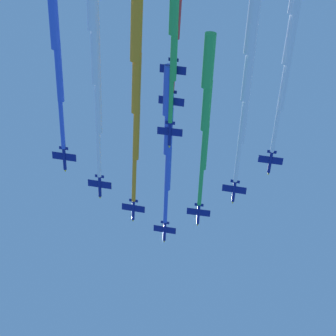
{
  "coord_description": "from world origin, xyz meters",
  "views": [
    {
      "loc": [
        -87.72,
        -48.23,
        39.46
      ],
      "look_at": [
        0.0,
        0.0,
        199.95
      ],
      "focal_mm": 59.3,
      "sensor_mm": 36.0,
      "label": 1
    }
  ],
  "objects_px": {
    "jet_port_inner": "(136,81)",
    "jet_trail_port": "(174,4)",
    "jet_starboard_mid": "(248,72)",
    "jet_port_outer": "(53,13)",
    "jet_starboard_inner": "(206,104)",
    "jet_port_mid": "(95,51)",
    "jet_lead": "(168,130)",
    "jet_starboard_outer": "(291,34)"
  },
  "relations": [
    {
      "from": "jet_starboard_mid",
      "to": "jet_starboard_outer",
      "type": "xyz_separation_m",
      "value": [
        -3.71,
        -16.27,
        3.1
      ]
    },
    {
      "from": "jet_lead",
      "to": "jet_starboard_outer",
      "type": "relative_size",
      "value": 0.95
    },
    {
      "from": "jet_port_inner",
      "to": "jet_trail_port",
      "type": "distance_m",
      "value": 26.4
    },
    {
      "from": "jet_port_inner",
      "to": "jet_starboard_mid",
      "type": "xyz_separation_m",
      "value": [
        13.64,
        -31.68,
        -1.27
      ]
    },
    {
      "from": "jet_port_mid",
      "to": "jet_starboard_mid",
      "type": "xyz_separation_m",
      "value": [
        28.21,
        -37.22,
        -0.12
      ]
    },
    {
      "from": "jet_starboard_mid",
      "to": "jet_lead",
      "type": "bearing_deg",
      "value": 77.33
    },
    {
      "from": "jet_port_mid",
      "to": "jet_port_outer",
      "type": "relative_size",
      "value": 0.99
    },
    {
      "from": "jet_starboard_outer",
      "to": "jet_trail_port",
      "type": "relative_size",
      "value": 1.05
    },
    {
      "from": "jet_starboard_inner",
      "to": "jet_trail_port",
      "type": "height_order",
      "value": "jet_trail_port"
    },
    {
      "from": "jet_lead",
      "to": "jet_port_inner",
      "type": "bearing_deg",
      "value": -179.79
    },
    {
      "from": "jet_starboard_outer",
      "to": "jet_starboard_mid",
      "type": "bearing_deg",
      "value": 77.15
    },
    {
      "from": "jet_lead",
      "to": "jet_starboard_mid",
      "type": "distance_m",
      "value": 32.68
    },
    {
      "from": "jet_starboard_mid",
      "to": "jet_trail_port",
      "type": "height_order",
      "value": "jet_trail_port"
    },
    {
      "from": "jet_port_outer",
      "to": "jet_starboard_outer",
      "type": "xyz_separation_m",
      "value": [
        39.96,
        -58.07,
        2.77
      ]
    },
    {
      "from": "jet_port_mid",
      "to": "jet_lead",
      "type": "bearing_deg",
      "value": -8.78
    },
    {
      "from": "jet_port_inner",
      "to": "jet_trail_port",
      "type": "relative_size",
      "value": 1.14
    },
    {
      "from": "jet_port_mid",
      "to": "jet_port_inner",
      "type": "bearing_deg",
      "value": -20.81
    },
    {
      "from": "jet_port_outer",
      "to": "jet_starboard_outer",
      "type": "distance_m",
      "value": 70.54
    },
    {
      "from": "jet_starboard_inner",
      "to": "jet_port_mid",
      "type": "distance_m",
      "value": 38.19
    },
    {
      "from": "jet_port_mid",
      "to": "jet_port_outer",
      "type": "distance_m",
      "value": 16.13
    },
    {
      "from": "jet_port_inner",
      "to": "jet_starboard_outer",
      "type": "relative_size",
      "value": 1.09
    },
    {
      "from": "jet_port_outer",
      "to": "jet_trail_port",
      "type": "height_order",
      "value": "jet_trail_port"
    },
    {
      "from": "jet_starboard_mid",
      "to": "jet_starboard_outer",
      "type": "height_order",
      "value": "jet_starboard_outer"
    },
    {
      "from": "jet_starboard_outer",
      "to": "jet_port_inner",
      "type": "bearing_deg",
      "value": 101.7
    },
    {
      "from": "jet_trail_port",
      "to": "jet_port_mid",
      "type": "bearing_deg",
      "value": 88.74
    },
    {
      "from": "jet_starboard_inner",
      "to": "jet_starboard_outer",
      "type": "height_order",
      "value": "jet_starboard_outer"
    },
    {
      "from": "jet_starboard_inner",
      "to": "jet_port_outer",
      "type": "xyz_separation_m",
      "value": [
        -47.2,
        25.82,
        0.23
      ]
    },
    {
      "from": "jet_starboard_mid",
      "to": "jet_port_outer",
      "type": "height_order",
      "value": "jet_port_outer"
    },
    {
      "from": "jet_port_mid",
      "to": "jet_starboard_outer",
      "type": "relative_size",
      "value": 1.07
    },
    {
      "from": "jet_port_outer",
      "to": "jet_port_inner",
      "type": "bearing_deg",
      "value": -18.6
    },
    {
      "from": "jet_lead",
      "to": "jet_port_mid",
      "type": "xyz_separation_m",
      "value": [
        -35.35,
        5.46,
        -2.75
      ]
    },
    {
      "from": "jet_starboard_mid",
      "to": "jet_port_outer",
      "type": "relative_size",
      "value": 0.9
    },
    {
      "from": "jet_trail_port",
      "to": "jet_port_inner",
      "type": "bearing_deg",
      "value": 54.94
    },
    {
      "from": "jet_port_inner",
      "to": "jet_port_mid",
      "type": "relative_size",
      "value": 1.01
    },
    {
      "from": "jet_starboard_inner",
      "to": "jet_port_inner",
      "type": "bearing_deg",
      "value": 137.53
    },
    {
      "from": "jet_port_outer",
      "to": "jet_trail_port",
      "type": "relative_size",
      "value": 1.14
    },
    {
      "from": "jet_port_inner",
      "to": "jet_starboard_inner",
      "type": "bearing_deg",
      "value": -42.47
    },
    {
      "from": "jet_starboard_inner",
      "to": "jet_port_mid",
      "type": "bearing_deg",
      "value": 146.19
    },
    {
      "from": "jet_starboard_inner",
      "to": "jet_starboard_outer",
      "type": "xyz_separation_m",
      "value": [
        -7.24,
        -32.25,
        2.99
      ]
    },
    {
      "from": "jet_port_mid",
      "to": "jet_port_outer",
      "type": "xyz_separation_m",
      "value": [
        -15.46,
        4.57,
        0.21
      ]
    },
    {
      "from": "jet_lead",
      "to": "jet_starboard_inner",
      "type": "relative_size",
      "value": 0.98
    },
    {
      "from": "jet_port_inner",
      "to": "jet_port_outer",
      "type": "height_order",
      "value": "jet_port_inner"
    }
  ]
}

